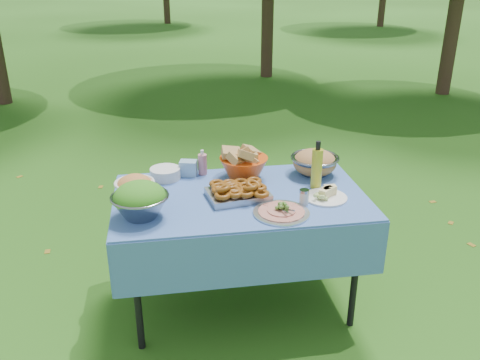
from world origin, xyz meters
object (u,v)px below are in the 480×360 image
pasta_bowl_steel (315,162)px  salad_bowl (140,200)px  picnic_table (240,251)px  charcuterie_platter (282,208)px  bread_bowl (244,162)px  oil_bottle (317,165)px  plate_stack (165,173)px

pasta_bowl_steel → salad_bowl: bearing=-158.4°
picnic_table → charcuterie_platter: (0.18, -0.27, 0.42)m
picnic_table → salad_bowl: bearing=-162.4°
bread_bowl → pasta_bowl_steel: bread_bowl is taller
picnic_table → salad_bowl: 0.77m
picnic_table → oil_bottle: 0.71m
picnic_table → bread_bowl: (0.06, 0.27, 0.48)m
bread_bowl → charcuterie_platter: size_ratio=0.99×
charcuterie_platter → oil_bottle: bearing=47.0°
oil_bottle → charcuterie_platter: bearing=-133.0°
picnic_table → oil_bottle: (0.47, 0.04, 0.53)m
picnic_table → pasta_bowl_steel: size_ratio=4.81×
charcuterie_platter → oil_bottle: oil_bottle is taller
picnic_table → bread_bowl: size_ratio=4.78×
pasta_bowl_steel → oil_bottle: 0.23m
plate_stack → oil_bottle: size_ratio=0.64×
bread_bowl → picnic_table: bearing=-103.4°
picnic_table → charcuterie_platter: 0.53m
picnic_table → salad_bowl: size_ratio=4.82×
picnic_table → plate_stack: bearing=142.9°
picnic_table → plate_stack: plate_stack is taller
bread_bowl → oil_bottle: oil_bottle is taller
salad_bowl → plate_stack: (0.14, 0.50, -0.06)m
bread_bowl → oil_bottle: size_ratio=1.04×
salad_bowl → plate_stack: salad_bowl is taller
bread_bowl → charcuterie_platter: 0.55m
salad_bowl → oil_bottle: 1.06m
oil_bottle → salad_bowl: bearing=-167.9°
plate_stack → oil_bottle: 0.95m
plate_stack → bread_bowl: bread_bowl is taller
bread_bowl → charcuterie_platter: (0.12, -0.53, -0.07)m
salad_bowl → plate_stack: size_ratio=1.60×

